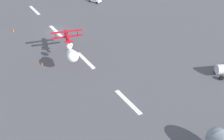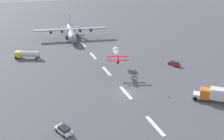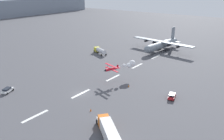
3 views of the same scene
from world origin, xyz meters
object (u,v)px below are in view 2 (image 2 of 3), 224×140
cargo_transport_plane (71,32)px  fuel_tanker_truck (27,54)px  stunt_biplane_red (117,53)px  traffic_cone_far (136,70)px  followme_car_yellow (174,63)px  traffic_cone_near (169,96)px  airport_staff_sedan (64,130)px

cargo_transport_plane → fuel_tanker_truck: size_ratio=3.70×
stunt_biplane_red → traffic_cone_far: size_ratio=17.51×
followme_car_yellow → traffic_cone_near: followme_car_yellow is taller
cargo_transport_plane → fuel_tanker_truck: bearing=137.0°
followme_car_yellow → airport_staff_sedan: size_ratio=1.01×
fuel_tanker_truck → traffic_cone_far: (-25.49, -33.31, -1.37)m
stunt_biplane_red → followme_car_yellow: 20.80m
followme_car_yellow → traffic_cone_far: size_ratio=6.26×
followme_car_yellow → cargo_transport_plane: bearing=29.4°
stunt_biplane_red → traffic_cone_near: 26.36m
fuel_tanker_truck → traffic_cone_near: bearing=-143.1°
cargo_transport_plane → followme_car_yellow: size_ratio=7.36×
stunt_biplane_red → traffic_cone_near: (-25.34, -5.44, -4.77)m
stunt_biplane_red → traffic_cone_near: size_ratio=17.51×
fuel_tanker_truck → traffic_cone_far: fuel_tanker_truck is taller
traffic_cone_near → followme_car_yellow: bearing=-35.2°
traffic_cone_far → fuel_tanker_truck: bearing=52.6°
airport_staff_sedan → traffic_cone_far: airport_staff_sedan is taller
cargo_transport_plane → fuel_tanker_truck: 31.27m
airport_staff_sedan → traffic_cone_near: (6.78, -28.91, -0.44)m
airport_staff_sedan → traffic_cone_far: (26.53, -28.22, -0.44)m
traffic_cone_near → traffic_cone_far: (19.75, 0.69, 0.00)m
airport_staff_sedan → fuel_tanker_truck: bearing=5.6°
traffic_cone_far → cargo_transport_plane: bearing=13.9°
cargo_transport_plane → airport_staff_sedan: cargo_transport_plane is taller
airport_staff_sedan → cargo_transport_plane: bearing=-12.2°
fuel_tanker_truck → traffic_cone_near: (-45.24, -34.01, -1.37)m
cargo_transport_plane → followme_car_yellow: cargo_transport_plane is taller
fuel_tanker_truck → cargo_transport_plane: bearing=-43.0°
fuel_tanker_truck → traffic_cone_far: size_ratio=12.46×
airport_staff_sedan → traffic_cone_near: 29.70m
airport_staff_sedan → traffic_cone_far: size_ratio=6.21×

